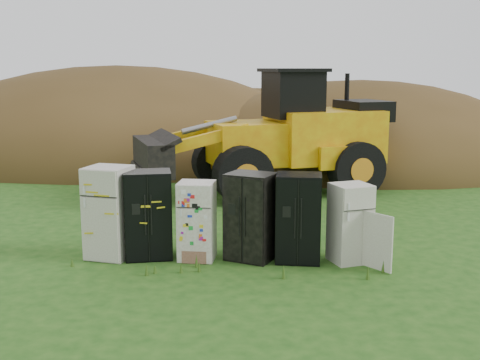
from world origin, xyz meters
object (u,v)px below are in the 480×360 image
(fridge_sticker, at_px, (197,221))
(fridge_black_right, at_px, (298,218))
(fridge_leftmost, at_px, (109,212))
(fridge_black_side, at_px, (148,215))
(fridge_open_door, at_px, (350,223))
(wheel_loader, at_px, (263,132))
(fridge_dark_mid, at_px, (251,216))

(fridge_sticker, relative_size, fridge_black_right, 0.90)
(fridge_leftmost, relative_size, fridge_black_right, 1.06)
(fridge_leftmost, bearing_deg, fridge_black_side, 14.84)
(fridge_sticker, bearing_deg, fridge_black_right, 3.51)
(fridge_open_door, height_order, wheel_loader, wheel_loader)
(fridge_dark_mid, relative_size, fridge_open_door, 1.12)
(fridge_leftmost, xyz_separation_m, fridge_sticker, (1.78, -0.04, -0.14))
(fridge_dark_mid, bearing_deg, fridge_open_door, 21.04)
(fridge_black_side, relative_size, fridge_dark_mid, 1.01)
(fridge_black_side, height_order, fridge_black_right, fridge_black_side)
(fridge_dark_mid, bearing_deg, fridge_sticker, -153.63)
(fridge_leftmost, bearing_deg, wheel_loader, 78.63)
(fridge_black_side, bearing_deg, fridge_dark_mid, -12.02)
(fridge_black_side, relative_size, fridge_sticker, 1.12)
(fridge_black_side, xyz_separation_m, fridge_black_right, (3.02, -0.06, -0.01))
(fridge_sticker, xyz_separation_m, fridge_dark_mid, (1.08, 0.07, 0.09))
(fridge_sticker, bearing_deg, wheel_loader, 83.02)
(fridge_leftmost, distance_m, wheel_loader, 7.25)
(fridge_black_right, height_order, fridge_open_door, fridge_black_right)
(fridge_open_door, distance_m, wheel_loader, 6.90)
(fridge_leftmost, distance_m, fridge_black_side, 0.79)
(fridge_dark_mid, relative_size, fridge_black_right, 1.00)
(fridge_black_side, distance_m, fridge_sticker, 1.00)
(fridge_black_side, distance_m, wheel_loader, 6.94)
(fridge_dark_mid, relative_size, wheel_loader, 0.22)
(fridge_open_door, bearing_deg, fridge_black_side, 156.55)
(fridge_leftmost, xyz_separation_m, wheel_loader, (3.00, 6.53, 0.96))
(fridge_black_right, bearing_deg, fridge_black_side, -177.69)
(fridge_black_side, bearing_deg, wheel_loader, 59.08)
(fridge_leftmost, bearing_deg, fridge_dark_mid, 13.82)
(fridge_leftmost, xyz_separation_m, fridge_black_side, (0.79, 0.02, -0.04))
(fridge_leftmost, height_order, fridge_black_right, fridge_leftmost)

